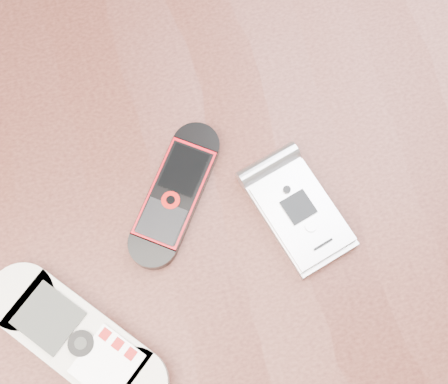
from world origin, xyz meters
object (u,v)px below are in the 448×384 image
Objects in this scene: nokia_white at (77,339)px; nokia_black_red at (175,194)px; motorola_razr at (299,212)px; table at (219,228)px.

nokia_white reaches higher than nokia_black_red.
motorola_razr is (0.09, -0.04, 0.00)m from nokia_black_red.
table is at bearing -6.98° from nokia_white.
nokia_black_red is at bearing 139.99° from motorola_razr.
nokia_black_red is 1.24× the size of motorola_razr.
table is 9.12× the size of nokia_black_red.
nokia_white is at bearing 179.25° from motorola_razr.
nokia_white is 0.14m from nokia_black_red.
nokia_white is 0.20m from motorola_razr.
nokia_black_red is (-0.03, 0.01, 0.11)m from table.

